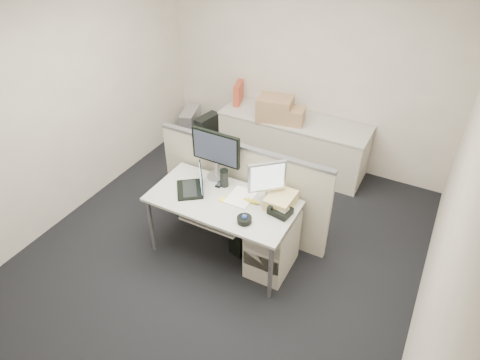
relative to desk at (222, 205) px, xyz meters
The scene contains 28 objects.
floor 0.67m from the desk, ahead, with size 4.00×4.50×0.01m, color black.
wall_back 2.35m from the desk, 90.00° to the left, with size 4.00×0.02×2.70m, color beige.
wall_front 2.35m from the desk, 90.00° to the right, with size 4.00×0.02×2.70m, color beige.
wall_left 2.11m from the desk, behind, with size 0.02×4.50×2.70m, color beige.
wall_right 2.11m from the desk, ahead, with size 0.02×4.50×2.70m, color beige.
desk is the anchor object (origin of this frame).
keyboard_tray 0.19m from the desk, 90.00° to the right, with size 0.62×0.32×0.02m, color #B5B5A9.
drawer_pedestal 0.65m from the desk, ahead, with size 0.40×0.55×0.65m, color beige.
cubicle_partition 0.46m from the desk, 90.00° to the left, with size 2.00×0.06×1.10m, color #BBB299.
back_counter 1.95m from the desk, 90.00° to the left, with size 2.00×0.60×0.72m, color beige.
monitor_main 0.53m from the desk, 128.00° to the left, with size 0.55×0.21×0.55m, color black.
monitor_small 0.53m from the desk, 24.23° to the left, with size 0.38×0.19×0.46m, color #B7B7BC.
laptop 0.43m from the desk, behind, with size 0.34×0.26×0.26m, color black.
trackball 0.41m from the desk, 28.63° to the right, with size 0.14×0.14×0.05m, color black.
desk_phone 0.61m from the desk, ahead, with size 0.21×0.17×0.07m, color black.
paper_stack 0.21m from the desk, 38.66° to the left, with size 0.25×0.31×0.01m, color white.
sticky_pad 0.07m from the desk, ahead, with size 0.07×0.07×0.01m, color yellow.
travel_mug 0.29m from the desk, 114.44° to the left, with size 0.09×0.09×0.18m, color black.
banana 0.31m from the desk, 19.65° to the left, with size 0.19×0.05×0.04m, color #EFF136.
cellphone 0.26m from the desk, 126.87° to the left, with size 0.05×0.10×0.01m, color black.
manila_folders 0.60m from the desk, 19.98° to the left, with size 0.25×0.32×0.12m, color #F4E189.
keyboard 0.23m from the desk, 102.80° to the right, with size 0.47×0.17×0.03m, color black.
pc_tower_desk 0.54m from the desk, 45.00° to the left, with size 0.17×0.43×0.40m, color black.
pc_tower_spare_dark 2.54m from the desk, 125.49° to the left, with size 0.17×0.41×0.39m, color black.
pc_tower_spare_silver 2.62m from the desk, 131.21° to the left, with size 0.20×0.50×0.46m, color #B7B7BC.
cardboard_box_left 1.84m from the desk, 97.54° to the left, with size 0.44×0.33×0.33m, color #966F4A.
cardboard_box_right 1.82m from the desk, 90.00° to the left, with size 0.32×0.25×0.23m, color #966F4A.
red_binder 2.23m from the desk, 113.91° to the left, with size 0.08×0.33×0.31m, color #B94229.
Camera 1 is at (1.74, -2.89, 3.42)m, focal length 32.00 mm.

